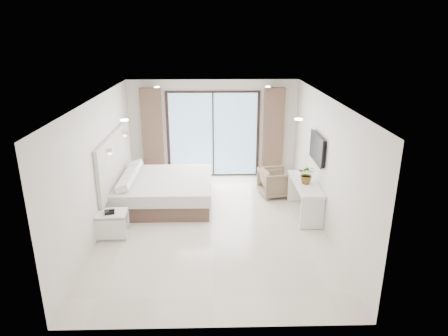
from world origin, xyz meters
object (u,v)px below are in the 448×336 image
Objects in this scene: bed at (164,191)px; armchair at (275,181)px; console_desk at (305,191)px; nightstand at (113,225)px.

bed is 2.77m from armchair.
console_desk reaches higher than armchair.
nightstand is at bearing -166.92° from console_desk.
bed is 3.30m from console_desk.
console_desk is at bearing -11.72° from bed.
nightstand is 0.81× the size of armchair.
bed reaches higher than armchair.
nightstand is 4.17m from console_desk.
bed is at bearing 87.43° from armchair.
console_desk reaches higher than nightstand.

